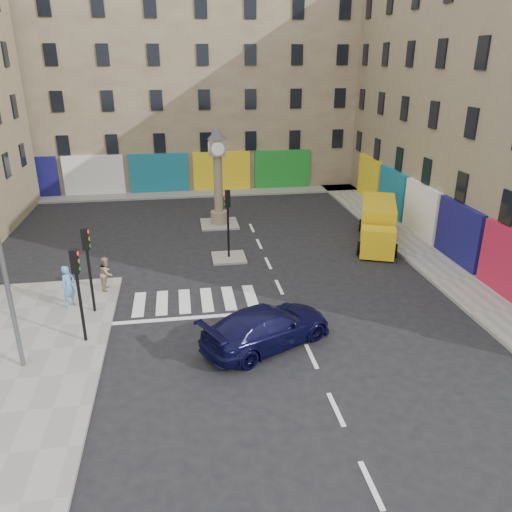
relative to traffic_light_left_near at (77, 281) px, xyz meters
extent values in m
plane|color=black|center=(8.30, -0.20, -2.62)|extent=(120.00, 120.00, 0.00)
cube|color=gray|center=(17.00, 9.80, -2.55)|extent=(2.60, 30.00, 0.15)
cube|color=gray|center=(4.30, 22.00, -2.55)|extent=(32.00, 2.40, 0.15)
cube|color=gray|center=(6.30, 7.80, -2.56)|extent=(1.80, 1.80, 0.12)
cube|color=gray|center=(6.30, 13.80, -2.56)|extent=(2.40, 2.40, 0.12)
cube|color=#948662|center=(4.30, 27.80, 5.88)|extent=(32.00, 10.00, 17.00)
cylinder|color=black|center=(0.00, 0.00, -1.07)|extent=(0.12, 0.12, 2.80)
cube|color=black|center=(0.00, 0.00, 0.78)|extent=(0.28, 0.22, 0.90)
cylinder|color=black|center=(0.00, 2.40, -1.07)|extent=(0.12, 0.12, 2.80)
cube|color=black|center=(0.00, 2.40, 0.78)|extent=(0.28, 0.22, 0.90)
cylinder|color=black|center=(6.30, 7.80, -1.10)|extent=(0.12, 0.12, 2.80)
cube|color=black|center=(6.30, 7.80, 0.75)|extent=(0.28, 0.22, 0.90)
cylinder|color=#595B60|center=(-1.90, -1.40, 1.53)|extent=(0.16, 0.16, 8.00)
cylinder|color=#877558|center=(6.30, 13.80, -2.10)|extent=(1.10, 1.10, 0.80)
cylinder|color=#877558|center=(6.30, 13.80, 0.10)|extent=(0.56, 0.56, 3.60)
cube|color=#877558|center=(6.30, 13.80, 2.40)|extent=(1.00, 1.00, 1.00)
cylinder|color=white|center=(6.30, 13.28, 2.40)|extent=(0.80, 0.06, 0.80)
cone|color=#333338|center=(6.30, 13.80, 3.25)|extent=(1.20, 1.20, 0.70)
imported|color=black|center=(6.84, -1.13, -1.85)|extent=(5.68, 4.34, 1.53)
cube|color=gold|center=(15.51, 9.80, -1.43)|extent=(3.42, 4.94, 2.18)
cube|color=gold|center=(14.27, 6.61, -1.72)|extent=(2.09, 1.72, 1.61)
cube|color=black|center=(14.25, 6.57, -1.34)|extent=(1.81, 1.38, 0.66)
cylinder|color=black|center=(13.52, 7.31, -2.24)|extent=(0.50, 0.79, 0.76)
cylinder|color=black|center=(15.29, 6.62, -2.24)|extent=(0.50, 0.79, 0.76)
cylinder|color=black|center=(15.03, 11.21, -2.24)|extent=(0.50, 0.79, 0.76)
cylinder|color=black|center=(16.80, 10.52, -2.24)|extent=(0.50, 0.79, 0.76)
imported|color=#5892C9|center=(-1.07, 3.04, -1.54)|extent=(0.74, 0.81, 1.86)
imported|color=tan|center=(0.30, 4.56, -1.68)|extent=(0.67, 0.82, 1.58)
camera|label=1|loc=(3.90, -17.32, 7.56)|focal=35.00mm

